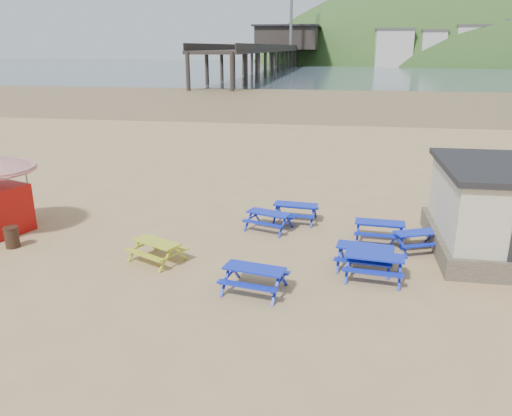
% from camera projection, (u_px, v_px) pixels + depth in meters
% --- Properties ---
extents(ground, '(400.00, 400.00, 0.00)m').
position_uv_depth(ground, '(240.00, 246.00, 18.06)').
color(ground, tan).
rests_on(ground, ground).
extents(wet_sand, '(400.00, 400.00, 0.00)m').
position_uv_depth(wet_sand, '(317.00, 99.00, 69.66)').
color(wet_sand, olive).
rests_on(wet_sand, ground).
extents(sea, '(400.00, 400.00, 0.00)m').
position_uv_depth(sea, '(334.00, 67.00, 177.54)').
color(sea, '#42535F').
rests_on(sea, ground).
extents(picnic_table_blue_a, '(2.04, 1.82, 0.71)m').
position_uv_depth(picnic_table_blue_a, '(269.00, 221.00, 19.64)').
color(picnic_table_blue_a, '#182FB5').
rests_on(picnic_table_blue_a, ground).
extents(picnic_table_blue_b, '(1.89, 1.56, 0.75)m').
position_uv_depth(picnic_table_blue_b, '(379.00, 232.00, 18.43)').
color(picnic_table_blue_b, '#182FB5').
rests_on(picnic_table_blue_b, ground).
extents(picnic_table_blue_c, '(2.02, 1.84, 0.69)m').
position_uv_depth(picnic_table_blue_c, '(417.00, 241.00, 17.63)').
color(picnic_table_blue_c, '#182FB5').
rests_on(picnic_table_blue_c, ground).
extents(picnic_table_blue_d, '(2.03, 1.75, 0.75)m').
position_uv_depth(picnic_table_blue_d, '(254.00, 279.00, 14.65)').
color(picnic_table_blue_d, '#182FB5').
rests_on(picnic_table_blue_d, ground).
extents(picnic_table_blue_e, '(2.00, 1.70, 0.76)m').
position_uv_depth(picnic_table_blue_e, '(365.00, 257.00, 16.19)').
color(picnic_table_blue_e, '#182FB5').
rests_on(picnic_table_blue_e, ground).
extents(picnic_table_blue_f, '(1.96, 1.64, 0.76)m').
position_uv_depth(picnic_table_blue_f, '(374.00, 267.00, 15.49)').
color(picnic_table_blue_f, '#182FB5').
rests_on(picnic_table_blue_f, ground).
extents(picnic_table_yellow, '(2.11, 1.96, 0.71)m').
position_uv_depth(picnic_table_yellow, '(157.00, 251.00, 16.72)').
color(picnic_table_yellow, '#A6B016').
rests_on(picnic_table_yellow, ground).
extents(litter_bin, '(0.53, 0.53, 0.77)m').
position_uv_depth(litter_bin, '(12.00, 237.00, 17.86)').
color(litter_bin, '#352415').
rests_on(litter_bin, ground).
extents(pier, '(24.00, 220.00, 39.29)m').
position_uv_depth(pier, '(286.00, 51.00, 186.44)').
color(pier, black).
rests_on(pier, ground).
extents(picnic_table_blue_g, '(1.90, 1.60, 0.74)m').
position_uv_depth(picnic_table_blue_g, '(295.00, 213.00, 20.58)').
color(picnic_table_blue_g, '#182FB5').
rests_on(picnic_table_blue_g, ground).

